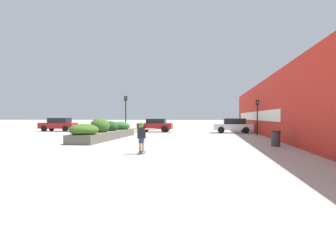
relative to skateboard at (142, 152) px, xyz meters
name	(u,v)px	position (x,y,z in m)	size (l,w,h in m)	color
ground_plane	(113,188)	(0.85, -6.60, -0.07)	(300.00, 300.00, 0.00)	#ADA89E
building_wall_right	(268,108)	(8.19, 14.06, 2.43)	(0.67, 47.65, 5.02)	red
planter_box	(105,132)	(-4.83, 8.39, 0.51)	(1.85, 10.30, 1.63)	#605B54
skateboard	(142,152)	(0.00, 0.00, 0.00)	(0.25, 0.75, 0.09)	black
skateboarder	(142,134)	(0.00, 0.00, 0.85)	(1.28, 0.23, 1.37)	tan
trash_bin	(276,139)	(6.91, 4.50, 0.38)	(0.53, 0.53, 0.89)	#38383D
car_leftmost	(155,125)	(-3.00, 19.73, 0.73)	(3.86, 1.88, 1.49)	maroon
car_center_left	(233,125)	(5.56, 18.81, 0.74)	(4.03, 2.00, 1.54)	silver
car_center_right	(59,124)	(-14.66, 19.71, 0.76)	(4.22, 1.89, 1.59)	maroon
traffic_light_left	(126,108)	(-5.06, 14.88, 2.46)	(0.28, 0.30, 3.75)	black
traffic_light_right	(257,111)	(7.46, 15.08, 2.17)	(0.28, 0.30, 3.27)	black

